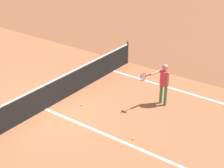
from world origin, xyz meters
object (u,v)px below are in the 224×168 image
at_px(player_near, 164,80).
at_px(tennis_ball_near_net, 82,105).
at_px(tennis_ball_mid_court, 133,139).
at_px(net, 44,97).

bearing_deg(player_near, tennis_ball_near_net, 128.22).
bearing_deg(tennis_ball_mid_court, net, 94.77).
distance_m(player_near, tennis_ball_near_net, 3.05).
bearing_deg(tennis_ball_mid_court, player_near, 7.92).
bearing_deg(net, player_near, -49.01).
bearing_deg(net, tennis_ball_mid_court, -85.23).
bearing_deg(player_near, tennis_ball_mid_court, -172.08).
distance_m(player_near, tennis_ball_mid_court, 2.66).
distance_m(tennis_ball_near_net, tennis_ball_mid_court, 2.70).
xyz_separation_m(player_near, tennis_ball_near_net, (-1.79, 2.28, -0.94)).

